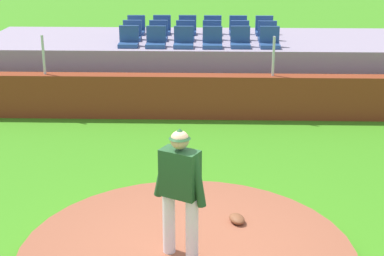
# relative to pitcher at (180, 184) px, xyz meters

# --- Properties ---
(pitcher) EXTENTS (0.70, 0.44, 1.70)m
(pitcher) POSITION_rel_pitcher_xyz_m (0.00, 0.00, 0.00)
(pitcher) COLOR silver
(pitcher) RESTS_ON pitchers_mound
(fielding_glove) EXTENTS (0.29, 0.35, 0.11)m
(fielding_glove) POSITION_rel_pitcher_xyz_m (0.75, 0.88, -0.93)
(fielding_glove) COLOR brown
(fielding_glove) RESTS_ON pitchers_mound
(brick_barrier) EXTENTS (13.07, 0.40, 1.01)m
(brick_barrier) POSITION_rel_pitcher_xyz_m (0.08, 6.46, -0.75)
(brick_barrier) COLOR maroon
(brick_barrier) RESTS_ON ground_plane
(fence_post_left) EXTENTS (0.06, 0.06, 0.90)m
(fence_post_left) POSITION_rel_pitcher_xyz_m (-3.43, 6.46, 0.20)
(fence_post_left) COLOR silver
(fence_post_left) RESTS_ON brick_barrier
(fence_post_right) EXTENTS (0.06, 0.06, 0.90)m
(fence_post_right) POSITION_rel_pitcher_xyz_m (1.79, 6.46, 0.20)
(fence_post_right) COLOR silver
(fence_post_right) RESTS_ON brick_barrier
(bleacher_platform) EXTENTS (11.33, 3.43, 1.41)m
(bleacher_platform) POSITION_rel_pitcher_xyz_m (0.08, 8.90, -0.55)
(bleacher_platform) COLOR gray
(bleacher_platform) RESTS_ON ground_plane
(stadium_chair_0) EXTENTS (0.48, 0.44, 0.50)m
(stadium_chair_0) POSITION_rel_pitcher_xyz_m (-1.64, 7.74, 0.31)
(stadium_chair_0) COLOR navy
(stadium_chair_0) RESTS_ON bleacher_platform
(stadium_chair_1) EXTENTS (0.48, 0.44, 0.50)m
(stadium_chair_1) POSITION_rel_pitcher_xyz_m (-0.97, 7.70, 0.31)
(stadium_chair_1) COLOR navy
(stadium_chair_1) RESTS_ON bleacher_platform
(stadium_chair_2) EXTENTS (0.48, 0.44, 0.50)m
(stadium_chair_2) POSITION_rel_pitcher_xyz_m (-0.28, 7.69, 0.31)
(stadium_chair_2) COLOR navy
(stadium_chair_2) RESTS_ON bleacher_platform
(stadium_chair_3) EXTENTS (0.48, 0.44, 0.50)m
(stadium_chair_3) POSITION_rel_pitcher_xyz_m (0.42, 7.68, 0.31)
(stadium_chair_3) COLOR navy
(stadium_chair_3) RESTS_ON bleacher_platform
(stadium_chair_4) EXTENTS (0.48, 0.44, 0.50)m
(stadium_chair_4) POSITION_rel_pitcher_xyz_m (1.11, 7.74, 0.31)
(stadium_chair_4) COLOR navy
(stadium_chair_4) RESTS_ON bleacher_platform
(stadium_chair_5) EXTENTS (0.48, 0.44, 0.50)m
(stadium_chair_5) POSITION_rel_pitcher_xyz_m (1.82, 7.73, 0.31)
(stadium_chair_5) COLOR navy
(stadium_chair_5) RESTS_ON bleacher_platform
(stadium_chair_6) EXTENTS (0.48, 0.44, 0.50)m
(stadium_chair_6) POSITION_rel_pitcher_xyz_m (-1.67, 8.61, 0.31)
(stadium_chair_6) COLOR navy
(stadium_chair_6) RESTS_ON bleacher_platform
(stadium_chair_7) EXTENTS (0.48, 0.44, 0.50)m
(stadium_chair_7) POSITION_rel_pitcher_xyz_m (-0.98, 8.62, 0.31)
(stadium_chair_7) COLOR navy
(stadium_chair_7) RESTS_ON bleacher_platform
(stadium_chair_8) EXTENTS (0.48, 0.44, 0.50)m
(stadium_chair_8) POSITION_rel_pitcher_xyz_m (-0.28, 8.61, 0.31)
(stadium_chair_8) COLOR navy
(stadium_chair_8) RESTS_ON bleacher_platform
(stadium_chair_9) EXTENTS (0.48, 0.44, 0.50)m
(stadium_chair_9) POSITION_rel_pitcher_xyz_m (0.41, 8.63, 0.31)
(stadium_chair_9) COLOR navy
(stadium_chair_9) RESTS_ON bleacher_platform
(stadium_chair_10) EXTENTS (0.48, 0.44, 0.50)m
(stadium_chair_10) POSITION_rel_pitcher_xyz_m (1.14, 8.61, 0.31)
(stadium_chair_10) COLOR navy
(stadium_chair_10) RESTS_ON bleacher_platform
(stadium_chair_11) EXTENTS (0.48, 0.44, 0.50)m
(stadium_chair_11) POSITION_rel_pitcher_xyz_m (1.85, 8.59, 0.31)
(stadium_chair_11) COLOR navy
(stadium_chair_11) RESTS_ON bleacher_platform
(stadium_chair_12) EXTENTS (0.48, 0.44, 0.50)m
(stadium_chair_12) POSITION_rel_pitcher_xyz_m (-1.67, 9.49, 0.31)
(stadium_chair_12) COLOR navy
(stadium_chair_12) RESTS_ON bleacher_platform
(stadium_chair_13) EXTENTS (0.48, 0.44, 0.50)m
(stadium_chair_13) POSITION_rel_pitcher_xyz_m (-0.97, 9.53, 0.31)
(stadium_chair_13) COLOR navy
(stadium_chair_13) RESTS_ON bleacher_platform
(stadium_chair_14) EXTENTS (0.48, 0.44, 0.50)m
(stadium_chair_14) POSITION_rel_pitcher_xyz_m (-0.26, 9.53, 0.31)
(stadium_chair_14) COLOR navy
(stadium_chair_14) RESTS_ON bleacher_platform
(stadium_chair_15) EXTENTS (0.48, 0.44, 0.50)m
(stadium_chair_15) POSITION_rel_pitcher_xyz_m (0.44, 9.51, 0.31)
(stadium_chair_15) COLOR navy
(stadium_chair_15) RESTS_ON bleacher_platform
(stadium_chair_16) EXTENTS (0.48, 0.44, 0.50)m
(stadium_chair_16) POSITION_rel_pitcher_xyz_m (1.13, 9.51, 0.31)
(stadium_chair_16) COLOR navy
(stadium_chair_16) RESTS_ON bleacher_platform
(stadium_chair_17) EXTENTS (0.48, 0.44, 0.50)m
(stadium_chair_17) POSITION_rel_pitcher_xyz_m (1.85, 9.50, 0.31)
(stadium_chair_17) COLOR navy
(stadium_chair_17) RESTS_ON bleacher_platform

